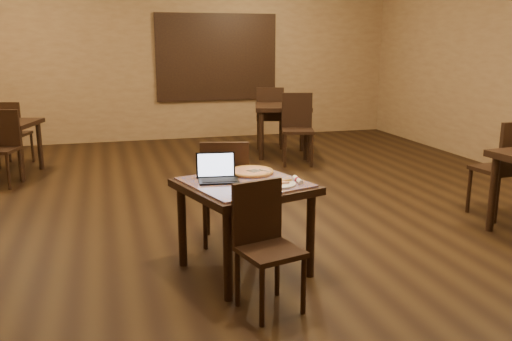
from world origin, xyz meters
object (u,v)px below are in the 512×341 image
object	(u,v)px
tiled_table	(245,194)
other_table_a_chair_near	(297,124)
chair_main_far	(225,187)
other_table_b	(6,131)
other_table_c_chair_far	(507,164)
other_table_a	(283,114)
pizza_pan	(251,173)
other_table_b_chair_near	(1,143)
other_table_a_chair_far	(270,114)
laptop	(217,173)
chair_main_near	(264,238)
other_table_b_chair_far	(11,130)

from	to	relation	value
tiled_table	other_table_a_chair_near	world-z (taller)	other_table_a_chair_near
chair_main_far	other_table_b	xyz separation A→B (m)	(-2.37, 3.53, 0.07)
tiled_table	other_table_c_chair_far	size ratio (longest dim) A/B	1.09
other_table_a	other_table_b	xyz separation A→B (m)	(-4.17, -0.22, -0.06)
pizza_pan	other_table_a_chair_near	size ratio (longest dim) A/B	0.33
other_table_b	other_table_b_chair_near	distance (m)	0.58
other_table_a_chair_far	other_table_c_chair_far	size ratio (longest dim) A/B	1.02
tiled_table	pizza_pan	world-z (taller)	pizza_pan
laptop	other_table_a_chair_far	bearing A→B (deg)	74.77
tiled_table	other_table_b_chair_near	distance (m)	4.28
chair_main_near	other_table_a_chair_near	xyz separation A→B (m)	(1.83, 4.35, 0.10)
chair_main_near	other_table_b_chair_far	xyz separation A→B (m)	(-2.39, 5.34, 0.04)
tiled_table	other_table_c_chair_far	distance (m)	3.06
pizza_pan	other_table_a_chair_near	world-z (taller)	other_table_a_chair_near
chair_main_near	other_table_b_chair_near	bearing A→B (deg)	104.41
tiled_table	chair_main_far	distance (m)	0.62
chair_main_near	chair_main_far	xyz separation A→B (m)	(-0.00, 1.24, 0.05)
tiled_table	other_table_b_chair_far	distance (m)	5.30
other_table_c_chair_far	other_table_a	bearing A→B (deg)	-77.87
other_table_a_chair_near	other_table_a_chair_far	bearing A→B (deg)	107.77
other_table_a	other_table_b_chair_far	xyz separation A→B (m)	(-4.20, 0.36, -0.14)
chair_main_near	other_table_a	distance (m)	5.30
chair_main_near	other_table_a_chair_near	world-z (taller)	other_table_a_chair_near
other_table_b_chair_far	pizza_pan	bearing A→B (deg)	136.28
laptop	other_table_b_chair_near	size ratio (longest dim) A/B	0.35
tiled_table	other_table_a_chair_near	xyz separation A→B (m)	(1.81, 3.73, -0.05)
other_table_b_chair_near	other_table_a_chair_near	bearing A→B (deg)	18.96
chair_main_near	other_table_b_chair_near	size ratio (longest dim) A/B	0.92
other_table_a_chair_near	other_table_b_chair_far	bearing A→B (deg)	-177.75
pizza_pan	other_table_a	size ratio (longest dim) A/B	0.32
chair_main_near	other_table_c_chair_far	distance (m)	3.26
pizza_pan	other_table_a_chair_near	distance (m)	3.88
other_table_a_chair_near	pizza_pan	bearing A→B (deg)	-100.34
tiled_table	pizza_pan	size ratio (longest dim) A/B	3.25
other_table_b	other_table_c_chair_far	size ratio (longest dim) A/B	0.95
laptop	other_table_a_chair_far	size ratio (longest dim) A/B	0.31
other_table_a	other_table_a_chair_near	xyz separation A→B (m)	(0.03, -0.63, -0.08)
pizza_pan	other_table_c_chair_far	bearing A→B (deg)	6.78
pizza_pan	other_table_b	world-z (taller)	pizza_pan
chair_main_near	other_table_c_chair_far	bearing A→B (deg)	6.94
other_table_b_chair_near	other_table_b_chair_far	distance (m)	1.15
other_table_a_chair_far	other_table_b	world-z (taller)	other_table_a_chair_far
chair_main_near	other_table_b	size ratio (longest dim) A/B	0.90
tiled_table	other_table_a_chair_far	size ratio (longest dim) A/B	1.06
other_table_a	other_table_c_chair_far	bearing A→B (deg)	-56.61
chair_main_near	other_table_b_chair_near	distance (m)	4.80
other_table_b_chair_near	laptop	bearing A→B (deg)	-41.26
chair_main_far	other_table_b	world-z (taller)	chair_main_far
other_table_b_chair_far	chair_main_far	bearing A→B (deg)	137.02
chair_main_far	pizza_pan	distance (m)	0.45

